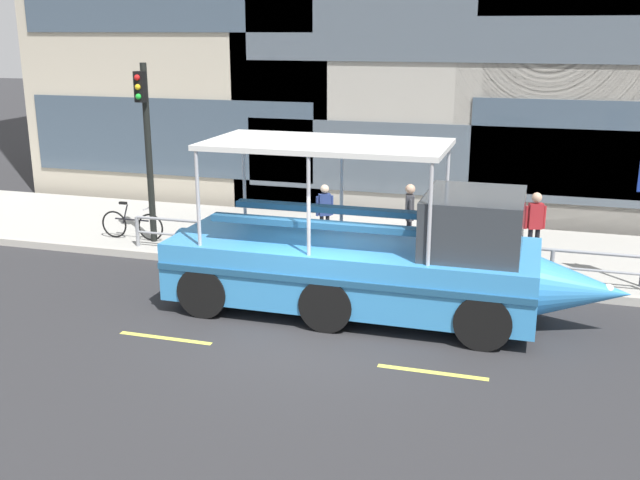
# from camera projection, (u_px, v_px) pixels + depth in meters

# --- Properties ---
(ground_plane) EXTENTS (120.00, 120.00, 0.00)m
(ground_plane) POSITION_uv_depth(u_px,v_px,m) (311.00, 330.00, 13.64)
(ground_plane) COLOR #2B2B2D
(sidewalk) EXTENTS (32.00, 4.80, 0.18)m
(sidewalk) POSITION_uv_depth(u_px,v_px,m) (377.00, 244.00, 18.77)
(sidewalk) COLOR #A8A59E
(sidewalk) RESTS_ON ground_plane
(curb_edge) EXTENTS (32.00, 0.18, 0.18)m
(curb_edge) POSITION_uv_depth(u_px,v_px,m) (353.00, 274.00, 16.48)
(curb_edge) COLOR #B2ADA3
(curb_edge) RESTS_ON ground_plane
(lane_centreline) EXTENTS (25.80, 0.12, 0.01)m
(lane_centreline) POSITION_uv_depth(u_px,v_px,m) (292.00, 354.00, 12.63)
(lane_centreline) COLOR #DBD64C
(lane_centreline) RESTS_ON ground_plane
(curb_guardrail) EXTENTS (11.81, 0.09, 0.78)m
(curb_guardrail) POSITION_uv_depth(u_px,v_px,m) (370.00, 245.00, 16.54)
(curb_guardrail) COLOR gray
(curb_guardrail) RESTS_ON sidewalk
(traffic_light_pole) EXTENTS (0.24, 0.46, 4.40)m
(traffic_light_pole) POSITION_uv_depth(u_px,v_px,m) (146.00, 137.00, 17.96)
(traffic_light_pole) COLOR black
(traffic_light_pole) RESTS_ON sidewalk
(leaned_bicycle) EXTENTS (1.74, 0.46, 0.96)m
(leaned_bicycle) POSITION_uv_depth(u_px,v_px,m) (132.00, 225.00, 18.81)
(leaned_bicycle) COLOR black
(leaned_bicycle) RESTS_ON sidewalk
(duck_tour_boat) EXTENTS (8.76, 2.63, 3.31)m
(duck_tour_boat) POSITION_uv_depth(u_px,v_px,m) (377.00, 260.00, 14.24)
(duck_tour_boat) COLOR #388CD1
(duck_tour_boat) RESTS_ON ground_plane
(pedestrian_near_bow) EXTENTS (0.46, 0.27, 1.66)m
(pedestrian_near_bow) POSITION_uv_depth(u_px,v_px,m) (535.00, 221.00, 16.68)
(pedestrian_near_bow) COLOR black
(pedestrian_near_bow) RESTS_ON sidewalk
(pedestrian_mid_left) EXTENTS (0.26, 0.48, 1.69)m
(pedestrian_mid_left) POSITION_uv_depth(u_px,v_px,m) (410.00, 212.00, 17.42)
(pedestrian_mid_left) COLOR black
(pedestrian_mid_left) RESTS_ON sidewalk
(pedestrian_mid_right) EXTENTS (0.38, 0.29, 1.53)m
(pedestrian_mid_right) POSITION_uv_depth(u_px,v_px,m) (325.00, 209.00, 18.13)
(pedestrian_mid_right) COLOR black
(pedestrian_mid_right) RESTS_ON sidewalk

